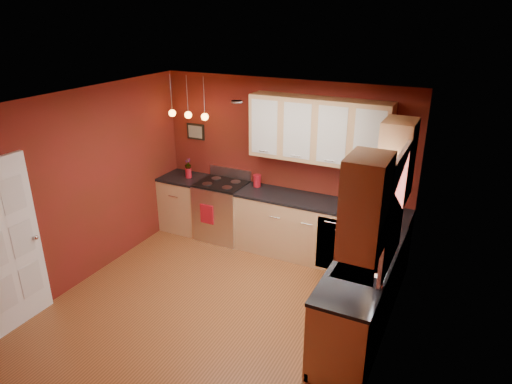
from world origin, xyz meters
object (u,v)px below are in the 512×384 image
at_px(gas_range, 222,210).
at_px(red_canister, 257,181).
at_px(sink, 361,268).
at_px(coffee_maker, 363,200).
at_px(soap_pump, 379,279).

distance_m(gas_range, red_canister, 0.80).
bearing_deg(sink, coffee_maker, 103.84).
relative_size(red_canister, coffee_maker, 0.67).
height_order(gas_range, red_canister, red_canister).
bearing_deg(soap_pump, sink, 127.34).
distance_m(sink, soap_pump, 0.43).
bearing_deg(coffee_maker, gas_range, 178.42).
distance_m(red_canister, coffee_maker, 1.68).
bearing_deg(sink, red_canister, 141.51).
xyz_separation_m(red_canister, soap_pump, (2.31, -1.96, 0.00)).
height_order(sink, coffee_maker, coffee_maker).
bearing_deg(sink, soap_pump, -52.66).
distance_m(gas_range, soap_pump, 3.45).
xyz_separation_m(coffee_maker, soap_pump, (0.62, -1.86, -0.03)).
relative_size(sink, red_canister, 3.69).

